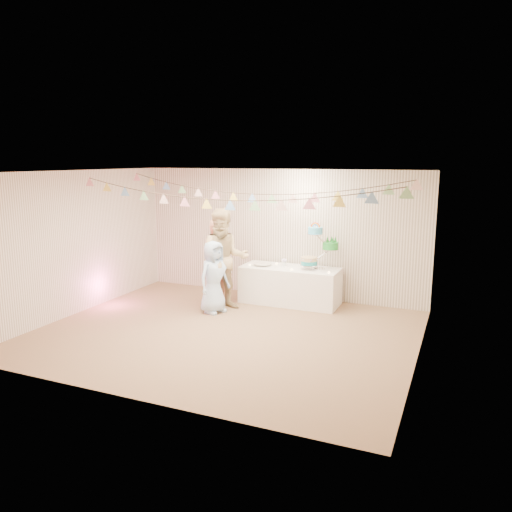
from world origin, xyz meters
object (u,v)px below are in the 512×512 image
at_px(person_adult_a, 219,262).
at_px(person_child, 214,277).
at_px(cake_stand, 319,246).
at_px(table, 290,285).
at_px(person_adult_b, 224,259).

relative_size(person_adult_a, person_child, 1.25).
bearing_deg(cake_stand, table, -174.81).
xyz_separation_m(cake_stand, person_child, (-1.64, -1.16, -0.50)).
bearing_deg(person_adult_b, table, 8.32).
distance_m(person_adult_a, person_child, 0.59).
xyz_separation_m(table, person_child, (-1.09, -1.11, 0.31)).
bearing_deg(cake_stand, person_adult_a, -161.03).
relative_size(cake_stand, person_adult_b, 0.44).
relative_size(cake_stand, person_adult_a, 0.50).
height_order(table, person_adult_a, person_adult_a).
relative_size(cake_stand, person_child, 0.63).
relative_size(table, person_adult_b, 1.01).
bearing_deg(person_child, person_adult_a, 36.45).
relative_size(person_adult_b, person_child, 1.42).
distance_m(table, cake_stand, 0.98).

